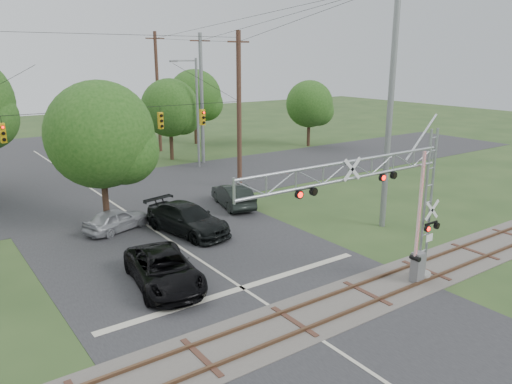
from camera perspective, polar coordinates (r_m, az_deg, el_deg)
ground at (r=18.27m, az=8.54°, el=-17.10°), size 160.00×160.00×0.00m
road_main at (r=25.53m, az=-7.26°, el=-7.22°), size 14.00×90.00×0.02m
road_cross at (r=37.86m, az=-17.39°, el=-0.30°), size 90.00×12.00×0.02m
railroad_track at (r=19.51m, az=4.36°, el=-14.57°), size 90.00×3.20×0.17m
crossing_gantry at (r=20.38m, az=14.25°, el=-0.86°), size 10.53×0.87×6.80m
traffic_signal_span at (r=33.36m, az=-14.43°, el=7.92°), size 19.34×0.36×11.50m
pickup_black at (r=22.31m, az=-10.48°, el=-8.69°), size 3.36×5.81×1.52m
car_dark at (r=28.49m, az=-7.85°, el=-3.07°), size 3.45×6.04×1.65m
sedan_silver at (r=29.70m, az=-15.66°, el=-3.06°), size 4.22×2.78×1.34m
suv_dark at (r=33.20m, az=-2.65°, el=-0.37°), size 2.69×4.96×1.55m
streetlight at (r=44.50m, az=-6.93°, el=9.54°), size 2.55×0.27×9.56m
utility_poles at (r=36.29m, az=-13.48°, el=9.70°), size 24.99×30.10×14.10m
treeline at (r=43.59m, az=-24.86°, el=8.52°), size 53.27×31.14×10.06m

